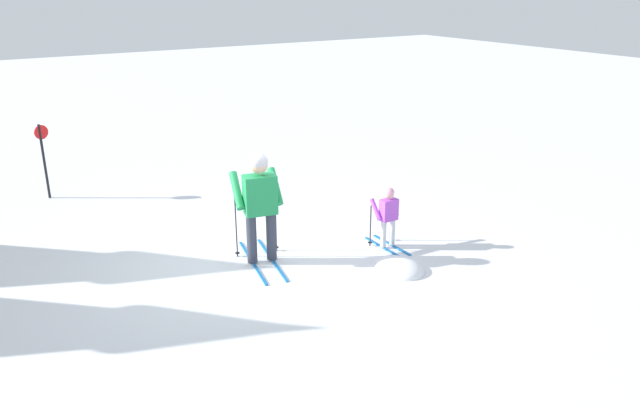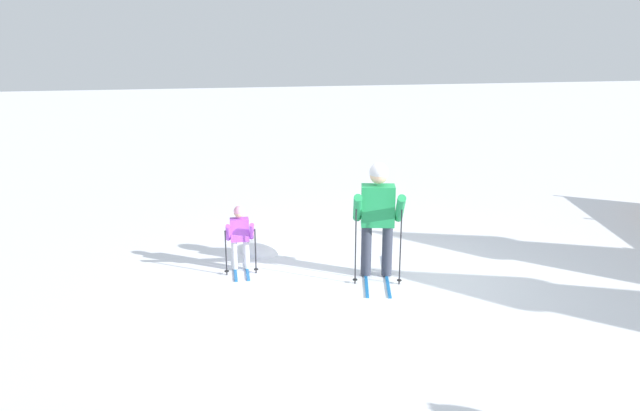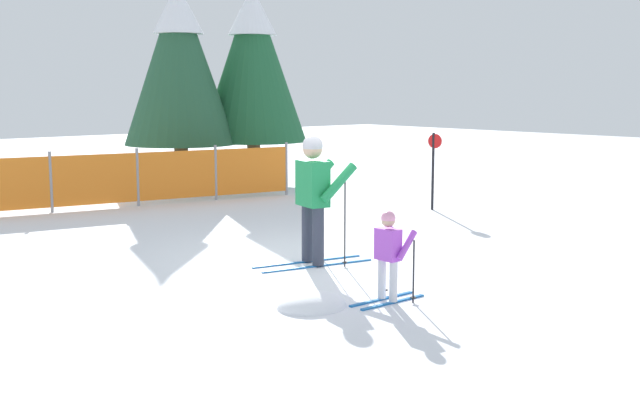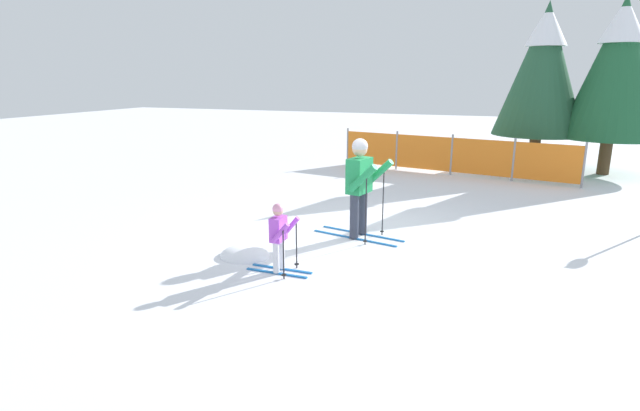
{
  "view_description": "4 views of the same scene",
  "coord_description": "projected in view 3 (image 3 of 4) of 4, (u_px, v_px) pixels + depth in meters",
  "views": [
    {
      "loc": [
        -8.12,
        3.95,
        4.16
      ],
      "look_at": [
        -0.44,
        -0.93,
        0.84
      ],
      "focal_mm": 35.0,
      "sensor_mm": 36.0,
      "label": 1
    },
    {
      "loc": [
        8.31,
        -2.42,
        3.65
      ],
      "look_at": [
        -0.85,
        -0.78,
        0.95
      ],
      "focal_mm": 35.0,
      "sensor_mm": 36.0,
      "label": 2
    },
    {
      "loc": [
        -7.04,
        -8.13,
        2.36
      ],
      "look_at": [
        -0.6,
        -0.69,
        0.92
      ],
      "focal_mm": 45.0,
      "sensor_mm": 36.0,
      "label": 3
    },
    {
      "loc": [
        2.2,
        -8.19,
        2.76
      ],
      "look_at": [
        -0.39,
        -1.38,
        0.87
      ],
      "focal_mm": 28.0,
      "sensor_mm": 36.0,
      "label": 4
    }
  ],
  "objects": [
    {
      "name": "skier_adult",
      "position": [
        314.0,
        188.0,
        10.7
      ],
      "size": [
        1.69,
        0.83,
        1.75
      ],
      "rotation": [
        0.0,
        0.0,
        -0.22
      ],
      "color": "#1966B2",
      "rests_on": "ground_plane"
    },
    {
      "name": "skier_child",
      "position": [
        389.0,
        249.0,
        8.87
      ],
      "size": [
        0.96,
        0.51,
        1.03
      ],
      "rotation": [
        0.0,
        0.0,
        -0.01
      ],
      "color": "#1966B2",
      "rests_on": "ground_plane"
    },
    {
      "name": "snow_mound",
      "position": [
        312.0,
        307.0,
        8.73
      ],
      "size": [
        0.81,
        0.69,
        0.33
      ],
      "primitive_type": "ellipsoid",
      "color": "white",
      "rests_on": "ground_plane"
    },
    {
      "name": "conifer_near",
      "position": [
        179.0,
        60.0,
        18.79
      ],
      "size": [
        2.63,
        2.63,
        4.89
      ],
      "color": "#4C3823",
      "rests_on": "ground_plane"
    },
    {
      "name": "trail_marker",
      "position": [
        433.0,
        163.0,
        15.58
      ],
      "size": [
        0.11,
        0.27,
        1.5
      ],
      "color": "black",
      "rests_on": "ground_plane"
    },
    {
      "name": "ground_plane",
      "position": [
        320.0,
        262.0,
        10.98
      ],
      "size": [
        60.0,
        60.0,
        0.0
      ],
      "primitive_type": "plane",
      "color": "white"
    },
    {
      "name": "conifer_far",
      "position": [
        253.0,
        60.0,
        19.74
      ],
      "size": [
        2.66,
        2.66,
        4.93
      ],
      "color": "#4C3823",
      "rests_on": "ground_plane"
    },
    {
      "name": "safety_fence",
      "position": [
        138.0,
        177.0,
        16.15
      ],
      "size": [
        6.73,
        1.32,
        1.17
      ],
      "rotation": [
        0.0,
        0.0,
        -0.19
      ],
      "color": "gray",
      "rests_on": "ground_plane"
    }
  ]
}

